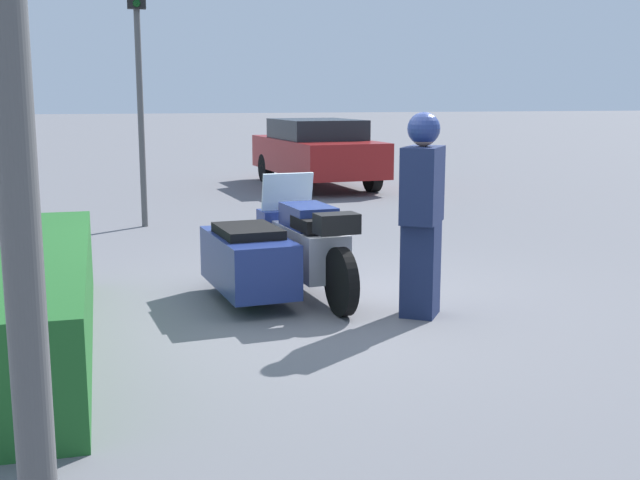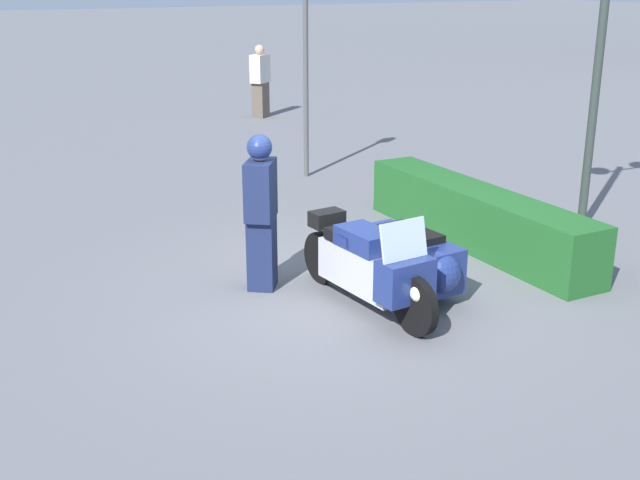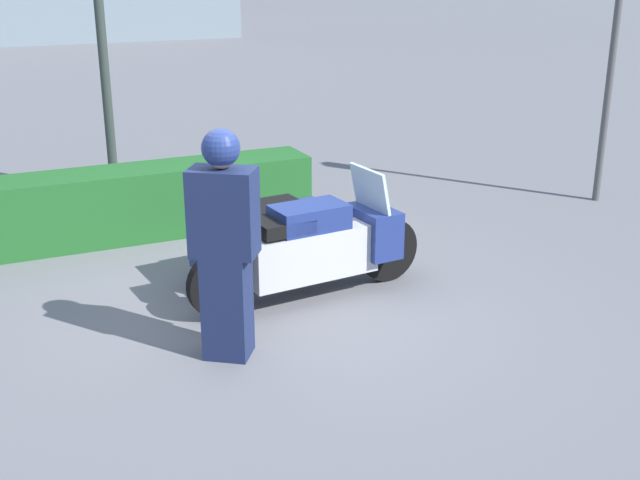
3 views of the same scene
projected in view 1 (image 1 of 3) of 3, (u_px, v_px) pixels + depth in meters
The scene contains 6 objects.
ground_plane at pixel (324, 307), 7.46m from camera, with size 160.00×160.00×0.00m, color slate.
police_motorcycle at pixel (273, 250), 7.80m from camera, with size 2.34×1.27×1.15m.
officer_rider at pixel (422, 210), 7.01m from camera, with size 0.57×0.53×1.80m.
hedge_bush_curbside at pixel (46, 299), 6.20m from camera, with size 4.16×0.66×0.77m, color #1E5623.
traffic_light_near at pixel (139, 68), 11.58m from camera, with size 0.23×0.26×3.55m.
parked_car_background at pixel (316, 151), 17.11m from camera, with size 4.28×2.03×1.43m.
Camera 1 is at (-6.96, 1.96, 1.95)m, focal length 45.00 mm.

